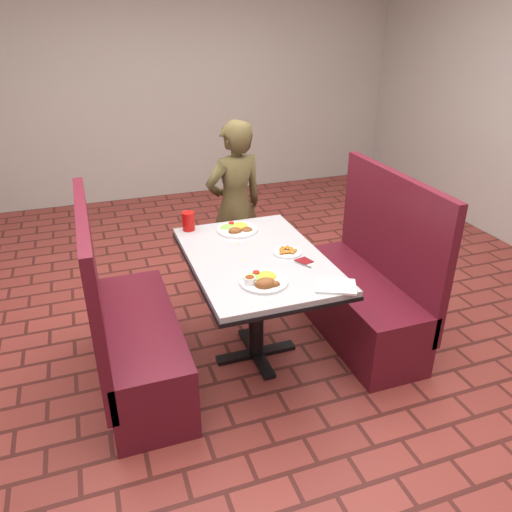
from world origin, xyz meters
The scene contains 15 objects.
room centered at (0.00, 0.00, 1.91)m, with size 7.00×7.04×2.82m.
dining_table centered at (0.00, 0.00, 0.65)m, with size 0.81×1.21×0.75m.
booth_bench_left centered at (-0.80, 0.00, 0.33)m, with size 0.47×1.20×1.17m.
booth_bench_right centered at (0.80, 0.00, 0.33)m, with size 0.47×1.20×1.17m.
diner_person centered at (0.18, 1.01, 0.69)m, with size 0.51×0.33×1.39m, color brown.
near_dinner_plate centered at (-0.08, -0.34, 0.78)m, with size 0.27×0.27×0.08m.
far_dinner_plate centered at (0.01, 0.42, 0.78)m, with size 0.27×0.27×0.07m.
plantain_plate centered at (0.20, -0.03, 0.76)m, with size 0.18×0.18×0.03m.
maroon_napkin centered at (0.25, -0.16, 0.75)m, with size 0.09×0.09×0.00m, color maroon.
spoon_utensil centered at (0.22, -0.21, 0.75)m, with size 0.01×0.12×0.00m, color silver.
red_tumbler centered at (-0.30, 0.54, 0.81)m, with size 0.09×0.09×0.13m, color #BC0F0C.
paper_napkin centered at (0.28, -0.51, 0.76)m, with size 0.22×0.16×0.01m, color white.
knife_utensil centered at (-0.05, -0.32, 0.76)m, with size 0.01×0.15×0.00m, color silver.
fork_utensil centered at (-0.08, -0.38, 0.76)m, with size 0.01×0.16×0.00m, color silver.
lettuce_shreds centered at (0.04, 0.06, 0.75)m, with size 0.28×0.32×0.00m, color #A4CE52, non-canonical shape.
Camera 1 is at (-0.92, -2.60, 2.10)m, focal length 35.00 mm.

